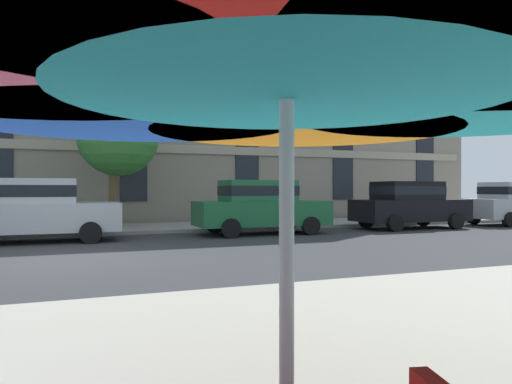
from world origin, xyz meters
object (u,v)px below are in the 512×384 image
Objects in this scene: street_tree_middle at (120,136)px; patio_umbrella at (287,33)px; sedan_silver at (36,208)px; sedan_green at (260,205)px; sedan_black at (409,204)px.

patio_umbrella is at bearing -92.32° from street_tree_middle.
sedan_silver is 0.91× the size of street_tree_middle.
sedan_green is 13.65m from patio_umbrella.
sedan_black is 1.10× the size of patio_umbrella.
street_tree_middle reaches higher than patio_umbrella.
sedan_green is at bearing 0.00° from sedan_silver.
sedan_green is (6.75, 0.00, 0.00)m from sedan_silver.
patio_umbrella reaches higher than sedan_black.
sedan_green is at bearing 68.99° from patio_umbrella.
sedan_black is at bearing 49.30° from patio_umbrella.
street_tree_middle is (-10.28, 3.06, 2.46)m from sedan_black.
sedan_green is 5.78m from street_tree_middle.
patio_umbrella is (-4.88, -12.70, 1.14)m from sedan_green.
street_tree_middle reaches higher than sedan_black.
sedan_silver is 1.00× the size of sedan_green.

